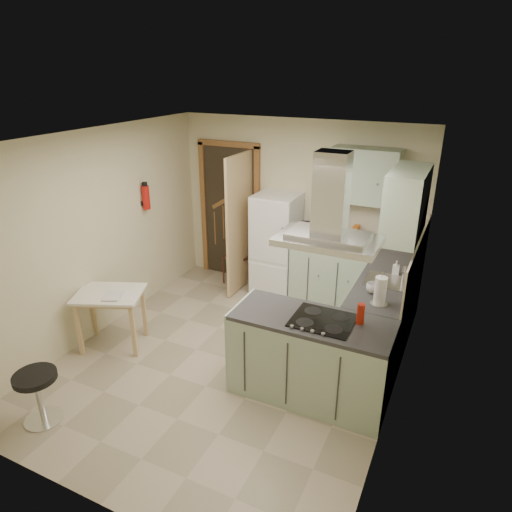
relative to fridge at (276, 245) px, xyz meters
The scene contains 28 objects.
floor 1.96m from the fridge, 83.66° to the right, with size 4.20×4.20×0.00m, color tan.
ceiling 2.52m from the fridge, 83.66° to the right, with size 4.20×4.20×0.00m, color silver.
back_wall 0.62m from the fridge, 56.31° to the left, with size 3.60×3.60×0.00m, color beige.
left_wall 2.46m from the fridge, 131.63° to the right, with size 4.20×4.20×0.00m, color beige.
right_wall 2.74m from the fridge, 41.99° to the right, with size 4.20×4.20×0.00m, color beige.
doorway 0.99m from the fridge, 163.30° to the left, with size 1.10×0.12×2.10m, color brown.
fridge is the anchor object (origin of this frame).
counter_back 0.91m from the fridge, ahead, with size 1.08×0.60×0.90m, color #9EB2A0.
counter_right 1.85m from the fridge, 21.66° to the right, with size 0.60×1.95×0.90m, color #9EB2A0.
splashback 1.26m from the fridge, 13.94° to the left, with size 1.68×0.02×0.50m, color beige.
wall_cabinet_back 1.60m from the fridge, ahead, with size 0.85×0.35×0.70m, color #9EB2A0.
wall_cabinet_right 2.33m from the fridge, 27.50° to the right, with size 0.35×0.90×0.70m, color #9EB2A0.
peninsula 2.35m from the fridge, 58.26° to the right, with size 1.55×0.65×0.90m, color #9EB2A0.
hob 2.39m from the fridge, 56.21° to the right, with size 0.58×0.50×0.01m, color black.
extractor_hood 2.57m from the fridge, 56.21° to the right, with size 0.90×0.55×0.10m, color silver.
sink 1.91m from the fridge, 26.57° to the right, with size 0.45×0.40×0.01m, color silver.
fire_extinguisher 1.93m from the fridge, 149.70° to the right, with size 0.10×0.10×0.32m, color #B2140F.
drop_leaf_table 2.48m from the fridge, 119.43° to the right, with size 0.76×0.57×0.71m, color tan.
bentwood_chair 0.75m from the fridge, behind, with size 0.39×0.39×0.88m, color #54211C.
stool 3.59m from the fridge, 105.56° to the right, with size 0.39×0.39×0.53m, color black.
microwave 0.69m from the fridge, ahead, with size 0.48×0.32×0.26m, color black.
kettle 1.26m from the fridge, ahead, with size 0.16×0.16×0.23m, color silver.
cereal_box 1.14m from the fridge, ahead, with size 0.07×0.18×0.27m, color #C86717.
soap_bottle 1.88m from the fridge, 19.15° to the right, with size 0.08×0.08×0.17m, color #B8BAC6.
paper_towel 2.26m from the fridge, 39.20° to the right, with size 0.12×0.12×0.31m, color silver.
cup 2.02m from the fridge, 36.27° to the right, with size 0.13×0.13×0.11m, color silver.
red_bottle 2.51m from the fridge, 48.58° to the right, with size 0.07×0.07×0.20m, color #B0200F.
book 2.52m from the fridge, 117.93° to the right, with size 0.19×0.26×0.11m, color #953A31.
Camera 1 is at (2.17, -3.85, 3.15)m, focal length 32.00 mm.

